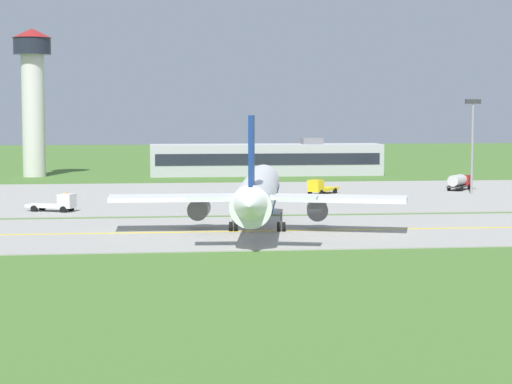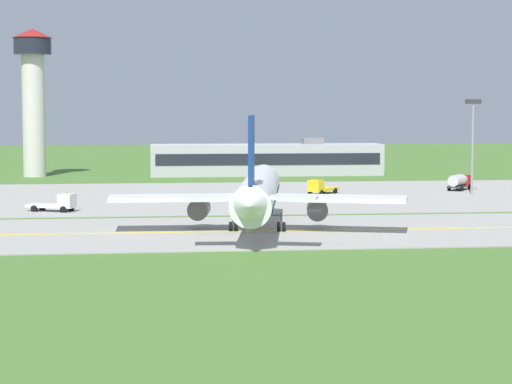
# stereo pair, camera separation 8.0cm
# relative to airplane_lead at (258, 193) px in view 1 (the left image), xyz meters

# --- Properties ---
(ground_plane) EXTENTS (500.00, 500.00, 0.00)m
(ground_plane) POSITION_rel_airplane_lead_xyz_m (5.36, -1.44, -4.13)
(ground_plane) COLOR #47702D
(taxiway_strip) EXTENTS (240.00, 28.00, 0.10)m
(taxiway_strip) POSITION_rel_airplane_lead_xyz_m (5.36, -1.44, -4.08)
(taxiway_strip) COLOR #9E9B93
(taxiway_strip) RESTS_ON ground
(apron_pad) EXTENTS (140.00, 52.00, 0.10)m
(apron_pad) POSITION_rel_airplane_lead_xyz_m (15.36, 40.56, -4.08)
(apron_pad) COLOR #9E9B93
(apron_pad) RESTS_ON ground
(taxiway_centreline) EXTENTS (220.00, 0.60, 0.01)m
(taxiway_centreline) POSITION_rel_airplane_lead_xyz_m (5.36, -1.44, -4.03)
(taxiway_centreline) COLOR yellow
(taxiway_centreline) RESTS_ON taxiway_strip
(airplane_lead) EXTENTS (32.21, 39.57, 12.70)m
(airplane_lead) POSITION_rel_airplane_lead_xyz_m (0.00, 0.00, 0.00)
(airplane_lead) COLOR white
(airplane_lead) RESTS_ON ground
(service_truck_fuel) EXTENTS (6.69, 4.38, 2.59)m
(service_truck_fuel) POSITION_rel_airplane_lead_xyz_m (-23.40, 21.02, -2.95)
(service_truck_fuel) COLOR silver
(service_truck_fuel) RESTS_ON ground
(service_truck_catering) EXTENTS (5.74, 6.18, 2.59)m
(service_truck_catering) POSITION_rel_airplane_lead_xyz_m (14.45, 41.46, -2.95)
(service_truck_catering) COLOR yellow
(service_truck_catering) RESTS_ON ground
(service_truck_pushback) EXTENTS (5.30, 5.99, 2.65)m
(service_truck_pushback) POSITION_rel_airplane_lead_xyz_m (38.28, 46.59, -2.60)
(service_truck_pushback) COLOR red
(service_truck_pushback) RESTS_ON ground
(terminal_building) EXTENTS (45.95, 8.13, 7.38)m
(terminal_building) POSITION_rel_airplane_lead_xyz_m (11.76, 85.63, -1.01)
(terminal_building) COLOR #B2B2B7
(terminal_building) RESTS_ON ground
(control_tower) EXTENTS (7.60, 7.60, 28.63)m
(control_tower) POSITION_rel_airplane_lead_xyz_m (-33.74, 87.17, 13.02)
(control_tower) COLOR silver
(control_tower) RESTS_ON ground
(apron_light_mast) EXTENTS (2.40, 0.50, 14.70)m
(apron_light_mast) POSITION_rel_airplane_lead_xyz_m (37.74, 39.02, 5.19)
(apron_light_mast) COLOR gray
(apron_light_mast) RESTS_ON ground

